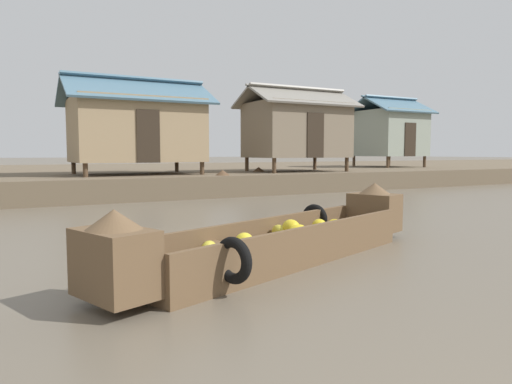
{
  "coord_description": "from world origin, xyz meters",
  "views": [
    {
      "loc": [
        -2.06,
        -0.15,
        1.55
      ],
      "look_at": [
        1.84,
        7.04,
        0.86
      ],
      "focal_mm": 32.85,
      "sensor_mm": 36.0,
      "label": 1
    }
  ],
  "objects": [
    {
      "name": "ground_plane",
      "position": [
        0.0,
        10.0,
        0.0
      ],
      "size": [
        300.0,
        300.0,
        0.0
      ],
      "primitive_type": "plane",
      "color": "#665B4C"
    },
    {
      "name": "riverbank_strip",
      "position": [
        0.0,
        24.4,
        0.37
      ],
      "size": [
        160.0,
        20.0,
        0.75
      ],
      "primitive_type": "cube",
      "color": "brown",
      "rests_on": "ground"
    },
    {
      "name": "banana_boat",
      "position": [
        1.42,
        5.44,
        0.34
      ],
      "size": [
        5.89,
        2.82,
        1.0
      ],
      "color": "brown",
      "rests_on": "ground"
    },
    {
      "name": "fishing_skiff_distant",
      "position": [
        6.22,
        16.22,
        0.35
      ],
      "size": [
        3.8,
        3.43,
        0.94
      ],
      "color": "brown",
      "rests_on": "ground"
    },
    {
      "name": "stilt_house_left",
      "position": [
        2.38,
        17.37,
        2.44
      ],
      "size": [
        5.19,
        3.73,
        3.59
      ],
      "color": "#4C3826",
      "rests_on": "riverbank_strip"
    },
    {
      "name": "stilt_house_mid_left",
      "position": [
        9.1,
        16.75,
        2.57
      ],
      "size": [
        4.71,
        3.21,
        3.6
      ],
      "color": "#4C3826",
      "rests_on": "riverbank_strip"
    },
    {
      "name": "stilt_house_mid_right",
      "position": [
        17.32,
        19.7,
        2.7
      ],
      "size": [
        3.85,
        3.61,
        3.95
      ],
      "color": "#4C3826",
      "rests_on": "riverbank_strip"
    }
  ]
}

